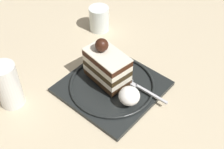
% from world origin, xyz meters
% --- Properties ---
extents(ground_plane, '(2.40, 2.40, 0.00)m').
position_xyz_m(ground_plane, '(0.00, 0.00, 0.00)').
color(ground_plane, beige).
extents(dessert_plate, '(0.23, 0.23, 0.02)m').
position_xyz_m(dessert_plate, '(-0.02, -0.02, 0.01)').
color(dessert_plate, black).
rests_on(dessert_plate, ground_plane).
extents(cake_slice, '(0.08, 0.12, 0.11)m').
position_xyz_m(cake_slice, '(-0.02, 0.00, 0.06)').
color(cake_slice, '#352012').
rests_on(cake_slice, dessert_plate).
extents(whipped_cream_dollop, '(0.05, 0.05, 0.04)m').
position_xyz_m(whipped_cream_dollop, '(-0.05, -0.08, 0.04)').
color(whipped_cream_dollop, white).
rests_on(whipped_cream_dollop, dessert_plate).
extents(fork, '(0.02, 0.13, 0.00)m').
position_xyz_m(fork, '(0.00, -0.09, 0.02)').
color(fork, silver).
rests_on(fork, dessert_plate).
extents(drink_glass_near, '(0.06, 0.06, 0.07)m').
position_xyz_m(drink_glass_near, '(0.14, 0.15, 0.03)').
color(drink_glass_near, white).
rests_on(drink_glass_near, ground_plane).
extents(drink_glass_far, '(0.05, 0.05, 0.11)m').
position_xyz_m(drink_glass_far, '(-0.19, 0.14, 0.05)').
color(drink_glass_far, white).
rests_on(drink_glass_far, ground_plane).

